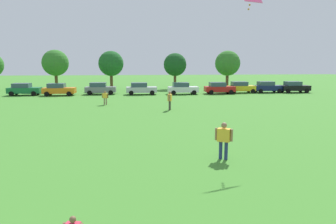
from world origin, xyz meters
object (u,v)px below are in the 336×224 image
(parked_car_red_5, at_px, (219,88))
(bystander_midfield, at_px, (105,97))
(bystander_near_trees, at_px, (170,99))
(tree_center, at_px, (111,64))
(parked_car_yellow_6, at_px, (241,87))
(adult_bystander, at_px, (224,138))
(parked_car_orange_1, at_px, (59,89))
(parked_car_gray_2, at_px, (100,88))
(tree_far_right, at_px, (228,63))
(parked_car_silver_3, at_px, (141,89))
(parked_car_black_8, at_px, (294,87))
(parked_car_navy_7, at_px, (267,87))
(tree_left, at_px, (55,63))
(parked_car_green_0, at_px, (24,89))
(tree_right, at_px, (175,65))
(parked_car_white_4, at_px, (182,88))

(parked_car_red_5, bearing_deg, bystander_midfield, -146.37)
(bystander_near_trees, bearing_deg, tree_center, -146.11)
(parked_car_yellow_6, bearing_deg, adult_bystander, -110.71)
(parked_car_orange_1, height_order, parked_car_gray_2, same)
(tree_far_right, bearing_deg, parked_car_silver_3, -155.66)
(bystander_near_trees, relative_size, parked_car_black_8, 0.42)
(bystander_midfield, relative_size, parked_car_navy_7, 0.35)
(bystander_near_trees, relative_size, tree_left, 0.27)
(tree_center, xyz_separation_m, tree_far_right, (19.32, -1.44, 0.04))
(tree_left, bearing_deg, tree_far_right, -3.27)
(bystander_midfield, bearing_deg, tree_left, -50.39)
(bystander_midfield, distance_m, parked_car_silver_3, 11.11)
(tree_far_right, bearing_deg, bystander_midfield, -137.58)
(parked_car_green_0, distance_m, parked_car_silver_3, 16.21)
(bystander_midfield, height_order, tree_far_right, tree_far_right)
(parked_car_orange_1, distance_m, tree_center, 11.06)
(parked_car_orange_1, xyz_separation_m, tree_center, (6.57, 8.19, 3.47))
(parked_car_green_0, distance_m, tree_right, 24.04)
(parked_car_silver_3, bearing_deg, parked_car_navy_7, 2.63)
(tree_far_right, bearing_deg, parked_car_navy_7, -51.49)
(bystander_midfield, relative_size, parked_car_gray_2, 0.35)
(bystander_near_trees, relative_size, bystander_midfield, 1.21)
(parked_car_black_8, bearing_deg, bystander_near_trees, -143.72)
(parked_car_navy_7, height_order, tree_center, tree_center)
(parked_car_black_8, xyz_separation_m, tree_right, (-17.15, 8.67, 3.28))
(parked_car_black_8, distance_m, tree_far_right, 11.14)
(parked_car_yellow_6, bearing_deg, parked_car_gray_2, 179.97)
(tree_center, relative_size, tree_far_right, 0.99)
(parked_car_white_4, bearing_deg, parked_car_gray_2, 174.63)
(parked_car_red_5, xyz_separation_m, parked_car_yellow_6, (3.66, 1.07, 0.00))
(parked_car_green_0, distance_m, parked_car_gray_2, 10.38)
(adult_bystander, bearing_deg, parked_car_orange_1, -35.86)
(parked_car_white_4, xyz_separation_m, tree_right, (0.11, 9.34, 3.28))
(adult_bystander, bearing_deg, parked_car_white_4, -67.15)
(adult_bystander, bearing_deg, tree_center, -50.09)
(parked_car_silver_3, relative_size, tree_far_right, 0.66)
(adult_bystander, height_order, parked_car_gray_2, adult_bystander)
(parked_car_yellow_6, relative_size, parked_car_black_8, 1.00)
(parked_car_navy_7, bearing_deg, parked_car_red_5, -172.33)
(parked_car_white_4, bearing_deg, tree_center, 142.44)
(adult_bystander, xyz_separation_m, tree_left, (-17.06, 38.04, 3.39))
(parked_car_gray_2, height_order, tree_left, tree_left)
(parked_car_yellow_6, height_order, tree_right, tree_right)
(bystander_near_trees, relative_size, tree_center, 0.28)
(tree_left, bearing_deg, tree_center, -1.12)
(tree_left, height_order, tree_right, tree_left)
(tree_far_right, bearing_deg, parked_car_black_8, -35.32)
(parked_car_gray_2, relative_size, tree_right, 0.70)
(parked_car_white_4, xyz_separation_m, tree_center, (-10.69, 8.22, 3.47))
(bystander_near_trees, bearing_deg, bystander_midfield, -107.54)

